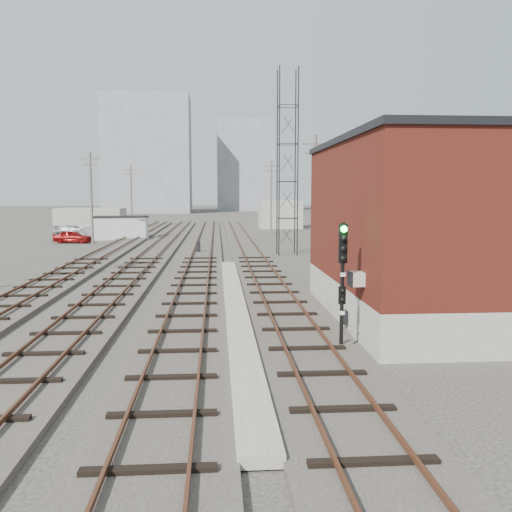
{
  "coord_description": "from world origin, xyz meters",
  "views": [
    {
      "loc": [
        -0.28,
        -9.26,
        5.03
      ],
      "look_at": [
        1.5,
        15.16,
        2.2
      ],
      "focal_mm": 38.0,
      "sensor_mm": 36.0,
      "label": 1
    }
  ],
  "objects": [
    {
      "name": "track_left",
      "position": [
        -9.5,
        39.0,
        0.11
      ],
      "size": [
        3.2,
        90.0,
        0.39
      ],
      "color": "#332D28",
      "rests_on": "ground"
    },
    {
      "name": "utility_pole_right_b",
      "position": [
        6.5,
        58.0,
        4.8
      ],
      "size": [
        1.8,
        0.24,
        9.0
      ],
      "color": "#595147",
      "rests_on": "ground"
    },
    {
      "name": "brick_building",
      "position": [
        7.5,
        12.0,
        3.63
      ],
      "size": [
        6.54,
        12.2,
        7.22
      ],
      "color": "gray",
      "rests_on": "ground"
    },
    {
      "name": "shed_left",
      "position": [
        -16.0,
        60.0,
        1.6
      ],
      "size": [
        8.0,
        5.0,
        3.2
      ],
      "primitive_type": "cube",
      "color": "gray",
      "rests_on": "ground"
    },
    {
      "name": "ground",
      "position": [
        0.0,
        60.0,
        0.0
      ],
      "size": [
        320.0,
        320.0,
        0.0
      ],
      "primitive_type": "plane",
      "color": "#282621",
      "rests_on": "ground"
    },
    {
      "name": "car_grey",
      "position": [
        -16.62,
        54.04,
        0.68
      ],
      "size": [
        4.92,
        2.5,
        1.37
      ],
      "primitive_type": "imported",
      "rotation": [
        0.0,
        0.0,
        1.44
      ],
      "color": "slate",
      "rests_on": "ground"
    },
    {
      "name": "car_silver",
      "position": [
        -13.74,
        52.2,
        0.78
      ],
      "size": [
        5.0,
        2.93,
        1.56
      ],
      "primitive_type": "imported",
      "rotation": [
        0.0,
        0.0,
        1.86
      ],
      "color": "#93959A",
      "rests_on": "ground"
    },
    {
      "name": "signal_mast",
      "position": [
        3.7,
        7.49,
        2.44
      ],
      "size": [
        0.4,
        0.41,
        4.13
      ],
      "color": "gray",
      "rests_on": "ground"
    },
    {
      "name": "track_mid_left",
      "position": [
        -5.5,
        39.0,
        0.11
      ],
      "size": [
        3.2,
        90.0,
        0.39
      ],
      "color": "#332D28",
      "rests_on": "ground"
    },
    {
      "name": "car_red",
      "position": [
        -14.92,
        46.95,
        0.65
      ],
      "size": [
        4.02,
        2.05,
        1.31
      ],
      "primitive_type": "imported",
      "rotation": [
        0.0,
        0.0,
        1.43
      ],
      "color": "maroon",
      "rests_on": "ground"
    },
    {
      "name": "track_mid_right",
      "position": [
        -1.5,
        39.0,
        0.11
      ],
      "size": [
        3.2,
        90.0,
        0.39
      ],
      "color": "#332D28",
      "rests_on": "ground"
    },
    {
      "name": "platform_curb",
      "position": [
        0.5,
        14.0,
        0.13
      ],
      "size": [
        0.9,
        28.0,
        0.26
      ],
      "primitive_type": "cube",
      "color": "gray",
      "rests_on": "ground"
    },
    {
      "name": "shed_right",
      "position": [
        9.0,
        70.0,
        2.0
      ],
      "size": [
        6.0,
        6.0,
        4.0
      ],
      "primitive_type": "cube",
      "color": "gray",
      "rests_on": "ground"
    },
    {
      "name": "apartment_left",
      "position": [
        -18.0,
        135.0,
        15.0
      ],
      "size": [
        22.0,
        14.0,
        30.0
      ],
      "primitive_type": "cube",
      "color": "gray",
      "rests_on": "ground"
    },
    {
      "name": "utility_pole_right_a",
      "position": [
        6.5,
        28.0,
        4.8
      ],
      "size": [
        1.8,
        0.24,
        9.0
      ],
      "color": "#595147",
      "rests_on": "ground"
    },
    {
      "name": "track_right",
      "position": [
        2.5,
        39.0,
        0.11
      ],
      "size": [
        3.2,
        90.0,
        0.39
      ],
      "color": "#332D28",
      "rests_on": "ground"
    },
    {
      "name": "switch_stand",
      "position": [
        -1.82,
        35.92,
        0.59
      ],
      "size": [
        0.35,
        0.35,
        1.25
      ],
      "rotation": [
        0.0,
        0.0,
        -0.22
      ],
      "color": "black",
      "rests_on": "ground"
    },
    {
      "name": "site_trailer",
      "position": [
        -10.83,
        51.48,
        1.29
      ],
      "size": [
        6.39,
        3.43,
        2.56
      ],
      "rotation": [
        0.0,
        0.0,
        0.13
      ],
      "color": "silver",
      "rests_on": "ground"
    },
    {
      "name": "apartment_right",
      "position": [
        8.0,
        150.0,
        13.0
      ],
      "size": [
        16.0,
        12.0,
        26.0
      ],
      "primitive_type": "cube",
      "color": "gray",
      "rests_on": "ground"
    },
    {
      "name": "lattice_tower",
      "position": [
        5.5,
        35.0,
        7.5
      ],
      "size": [
        1.6,
        1.6,
        15.0
      ],
      "color": "black",
      "rests_on": "ground"
    },
    {
      "name": "utility_pole_left_b",
      "position": [
        -12.5,
        45.0,
        4.8
      ],
      "size": [
        1.8,
        0.24,
        9.0
      ],
      "color": "#595147",
      "rests_on": "ground"
    },
    {
      "name": "utility_pole_left_c",
      "position": [
        -12.5,
        70.0,
        4.8
      ],
      "size": [
        1.8,
        0.24,
        9.0
      ],
      "color": "#595147",
      "rests_on": "ground"
    }
  ]
}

